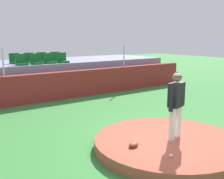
{
  "coord_description": "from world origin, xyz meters",
  "views": [
    {
      "loc": [
        -5.02,
        -4.48,
        2.8
      ],
      "look_at": [
        0.0,
        2.4,
        1.16
      ],
      "focal_mm": 43.8,
      "sensor_mm": 36.0,
      "label": 1
    }
  ],
  "objects_px": {
    "stadium_chair_0": "(21,62)",
    "stadium_chair_2": "(49,60)",
    "stadium_chair_5": "(30,60)",
    "stadium_chair_1": "(36,61)",
    "baseball": "(171,156)",
    "stadium_chair_3": "(63,60)",
    "fielding_glove": "(134,144)",
    "stadium_chair_6": "(42,59)",
    "pitcher": "(176,100)",
    "stadium_chair_4": "(15,60)",
    "stadium_chair_7": "(56,58)"
  },
  "relations": [
    {
      "from": "baseball",
      "to": "stadium_chair_4",
      "type": "bearing_deg",
      "value": 91.56
    },
    {
      "from": "stadium_chair_5",
      "to": "stadium_chair_1",
      "type": "bearing_deg",
      "value": 90.06
    },
    {
      "from": "stadium_chair_5",
      "to": "stadium_chair_7",
      "type": "bearing_deg",
      "value": 179.91
    },
    {
      "from": "stadium_chair_0",
      "to": "stadium_chair_5",
      "type": "distance_m",
      "value": 1.14
    },
    {
      "from": "fielding_glove",
      "to": "stadium_chair_3",
      "type": "height_order",
      "value": "stadium_chair_3"
    },
    {
      "from": "stadium_chair_3",
      "to": "stadium_chair_4",
      "type": "bearing_deg",
      "value": -24.16
    },
    {
      "from": "stadium_chair_2",
      "to": "stadium_chair_7",
      "type": "bearing_deg",
      "value": -129.69
    },
    {
      "from": "stadium_chair_7",
      "to": "stadium_chair_6",
      "type": "bearing_deg",
      "value": -3.33
    },
    {
      "from": "fielding_glove",
      "to": "stadium_chair_4",
      "type": "relative_size",
      "value": 0.6
    },
    {
      "from": "stadium_chair_1",
      "to": "stadium_chair_7",
      "type": "xyz_separation_m",
      "value": [
        1.4,
        0.9,
        0.0
      ]
    },
    {
      "from": "baseball",
      "to": "stadium_chair_6",
      "type": "relative_size",
      "value": 0.15
    },
    {
      "from": "baseball",
      "to": "stadium_chair_3",
      "type": "xyz_separation_m",
      "value": [
        1.79,
        8.8,
        1.4
      ]
    },
    {
      "from": "stadium_chair_4",
      "to": "stadium_chair_7",
      "type": "distance_m",
      "value": 2.11
    },
    {
      "from": "stadium_chair_1",
      "to": "stadium_chair_7",
      "type": "distance_m",
      "value": 1.67
    },
    {
      "from": "stadium_chair_4",
      "to": "stadium_chair_5",
      "type": "bearing_deg",
      "value": 178.56
    },
    {
      "from": "stadium_chair_0",
      "to": "stadium_chair_2",
      "type": "height_order",
      "value": "same"
    },
    {
      "from": "stadium_chair_7",
      "to": "stadium_chair_0",
      "type": "bearing_deg",
      "value": 23.17
    },
    {
      "from": "baseball",
      "to": "stadium_chair_3",
      "type": "bearing_deg",
      "value": 78.48
    },
    {
      "from": "stadium_chair_3",
      "to": "stadium_chair_2",
      "type": "bearing_deg",
      "value": -1.74
    },
    {
      "from": "stadium_chair_1",
      "to": "stadium_chair_2",
      "type": "height_order",
      "value": "same"
    },
    {
      "from": "pitcher",
      "to": "stadium_chair_7",
      "type": "relative_size",
      "value": 3.43
    },
    {
      "from": "stadium_chair_6",
      "to": "fielding_glove",
      "type": "bearing_deg",
      "value": 81.13
    },
    {
      "from": "stadium_chair_4",
      "to": "stadium_chair_6",
      "type": "bearing_deg",
      "value": -179.05
    },
    {
      "from": "stadium_chair_5",
      "to": "stadium_chair_7",
      "type": "height_order",
      "value": "same"
    },
    {
      "from": "pitcher",
      "to": "stadium_chair_1",
      "type": "relative_size",
      "value": 3.43
    },
    {
      "from": "stadium_chair_2",
      "to": "stadium_chair_5",
      "type": "distance_m",
      "value": 1.11
    },
    {
      "from": "stadium_chair_4",
      "to": "pitcher",
      "type": "bearing_deg",
      "value": 97.57
    },
    {
      "from": "fielding_glove",
      "to": "stadium_chair_6",
      "type": "xyz_separation_m",
      "value": [
        1.38,
        8.84,
        1.38
      ]
    },
    {
      "from": "stadium_chair_0",
      "to": "stadium_chair_2",
      "type": "relative_size",
      "value": 1.0
    },
    {
      "from": "stadium_chair_2",
      "to": "stadium_chair_3",
      "type": "distance_m",
      "value": 0.68
    },
    {
      "from": "pitcher",
      "to": "stadium_chair_2",
      "type": "relative_size",
      "value": 3.43
    },
    {
      "from": "pitcher",
      "to": "stadium_chair_0",
      "type": "bearing_deg",
      "value": 82.85
    },
    {
      "from": "stadium_chair_0",
      "to": "stadium_chair_6",
      "type": "distance_m",
      "value": 1.67
    },
    {
      "from": "stadium_chair_0",
      "to": "stadium_chair_7",
      "type": "bearing_deg",
      "value": -156.83
    },
    {
      "from": "fielding_glove",
      "to": "stadium_chair_7",
      "type": "relative_size",
      "value": 0.6
    },
    {
      "from": "fielding_glove",
      "to": "stadium_chair_5",
      "type": "distance_m",
      "value": 8.93
    },
    {
      "from": "stadium_chair_2",
      "to": "stadium_chair_6",
      "type": "relative_size",
      "value": 1.0
    },
    {
      "from": "fielding_glove",
      "to": "stadium_chair_0",
      "type": "distance_m",
      "value": 8.01
    },
    {
      "from": "pitcher",
      "to": "stadium_chair_3",
      "type": "xyz_separation_m",
      "value": [
        0.86,
        8.09,
        0.44
      ]
    },
    {
      "from": "fielding_glove",
      "to": "stadium_chair_1",
      "type": "relative_size",
      "value": 0.6
    },
    {
      "from": "pitcher",
      "to": "fielding_glove",
      "type": "distance_m",
      "value": 1.54
    },
    {
      "from": "stadium_chair_3",
      "to": "stadium_chair_6",
      "type": "distance_m",
      "value": 1.17
    },
    {
      "from": "baseball",
      "to": "stadium_chair_4",
      "type": "relative_size",
      "value": 0.15
    },
    {
      "from": "baseball",
      "to": "stadium_chair_2",
      "type": "relative_size",
      "value": 0.15
    },
    {
      "from": "stadium_chair_3",
      "to": "stadium_chair_4",
      "type": "height_order",
      "value": "same"
    },
    {
      "from": "baseball",
      "to": "stadium_chair_2",
      "type": "bearing_deg",
      "value": 82.82
    },
    {
      "from": "stadium_chair_0",
      "to": "stadium_chair_5",
      "type": "bearing_deg",
      "value": -127.77
    },
    {
      "from": "fielding_glove",
      "to": "stadium_chair_5",
      "type": "xyz_separation_m",
      "value": [
        0.71,
        8.79,
        1.38
      ]
    },
    {
      "from": "stadium_chair_4",
      "to": "stadium_chair_7",
      "type": "height_order",
      "value": "same"
    },
    {
      "from": "stadium_chair_1",
      "to": "stadium_chair_6",
      "type": "relative_size",
      "value": 1.0
    }
  ]
}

